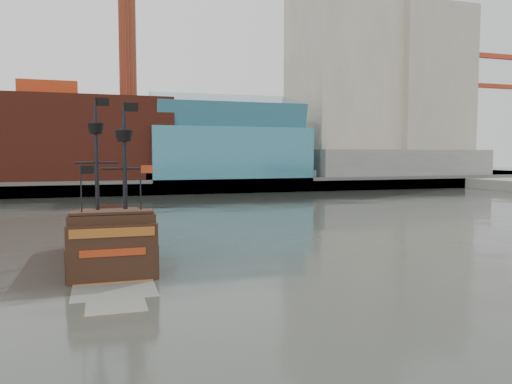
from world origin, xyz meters
name	(u,v)px	position (x,y,z in m)	size (l,w,h in m)	color
ground	(364,279)	(0.00, 0.00, 0.00)	(400.00, 400.00, 0.00)	#282B26
promenade_far	(161,180)	(0.00, 92.00, 1.00)	(220.00, 60.00, 2.00)	slate
seawall	(181,187)	(0.00, 62.50, 1.30)	(220.00, 1.00, 2.60)	#4C4C49
skyline	(187,73)	(5.21, 84.56, 24.55)	(149.00, 45.00, 62.00)	brown
crane_a	(472,107)	(78.63, 82.00, 19.11)	(22.50, 4.00, 32.25)	slate
crane_b	(474,124)	(88.23, 92.00, 15.57)	(19.10, 4.00, 26.25)	slate
pirate_ship	(111,245)	(-13.41, 9.19, 1.05)	(5.06, 15.49, 11.56)	black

